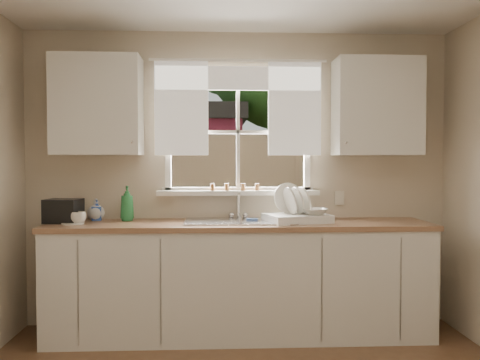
{
  "coord_description": "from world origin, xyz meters",
  "views": [
    {
      "loc": [
        -0.19,
        -2.36,
        1.39
      ],
      "look_at": [
        0.0,
        1.65,
        1.25
      ],
      "focal_mm": 38.0,
      "sensor_mm": 36.0,
      "label": 1
    }
  ],
  "objects_px": {
    "soap_bottle_a": "(127,203)",
    "cup": "(78,218)",
    "black_appliance": "(63,211)",
    "dish_rack": "(297,214)"
  },
  "relations": [
    {
      "from": "soap_bottle_a",
      "to": "cup",
      "type": "relative_size",
      "value": 2.36
    },
    {
      "from": "cup",
      "to": "black_appliance",
      "type": "height_order",
      "value": "black_appliance"
    },
    {
      "from": "cup",
      "to": "black_appliance",
      "type": "xyz_separation_m",
      "value": [
        -0.14,
        0.08,
        0.05
      ]
    },
    {
      "from": "dish_rack",
      "to": "black_appliance",
      "type": "bearing_deg",
      "value": 178.89
    },
    {
      "from": "soap_bottle_a",
      "to": "dish_rack",
      "type": "bearing_deg",
      "value": -21.2
    },
    {
      "from": "dish_rack",
      "to": "soap_bottle_a",
      "type": "height_order",
      "value": "dish_rack"
    },
    {
      "from": "soap_bottle_a",
      "to": "black_appliance",
      "type": "xyz_separation_m",
      "value": [
        -0.48,
        -0.12,
        -0.05
      ]
    },
    {
      "from": "cup",
      "to": "black_appliance",
      "type": "bearing_deg",
      "value": 126.7
    },
    {
      "from": "dish_rack",
      "to": "cup",
      "type": "relative_size",
      "value": 4.59
    },
    {
      "from": "black_appliance",
      "to": "cup",
      "type": "bearing_deg",
      "value": -23.98
    }
  ]
}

